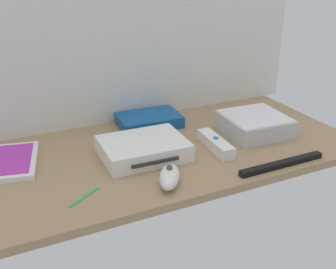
{
  "coord_description": "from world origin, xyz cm",
  "views": [
    {
      "loc": [
        -43.49,
        -90.22,
        48.73
      ],
      "look_at": [
        0.0,
        0.0,
        4.0
      ],
      "focal_mm": 44.98,
      "sensor_mm": 36.0,
      "label": 1
    }
  ],
  "objects_px": {
    "game_case": "(8,162)",
    "remote_nunchuk": "(169,177)",
    "sensor_bar": "(282,164)",
    "network_router": "(149,120)",
    "remote_wand": "(215,144)",
    "game_console": "(143,148)",
    "mini_computer": "(254,124)",
    "stylus_pen": "(85,196)"
  },
  "relations": [
    {
      "from": "remote_nunchuk",
      "to": "stylus_pen",
      "type": "height_order",
      "value": "remote_nunchuk"
    },
    {
      "from": "game_case",
      "to": "remote_nunchuk",
      "type": "relative_size",
      "value": 1.99
    },
    {
      "from": "mini_computer",
      "to": "remote_nunchuk",
      "type": "distance_m",
      "value": 0.38
    },
    {
      "from": "remote_nunchuk",
      "to": "mini_computer",
      "type": "bearing_deg",
      "value": 55.79
    },
    {
      "from": "mini_computer",
      "to": "remote_nunchuk",
      "type": "height_order",
      "value": "mini_computer"
    },
    {
      "from": "sensor_bar",
      "to": "network_router",
      "type": "bearing_deg",
      "value": 116.4
    },
    {
      "from": "remote_wand",
      "to": "stylus_pen",
      "type": "distance_m",
      "value": 0.38
    },
    {
      "from": "remote_nunchuk",
      "to": "sensor_bar",
      "type": "distance_m",
      "value": 0.29
    },
    {
      "from": "game_console",
      "to": "game_case",
      "type": "bearing_deg",
      "value": 164.42
    },
    {
      "from": "mini_computer",
      "to": "remote_wand",
      "type": "distance_m",
      "value": 0.16
    },
    {
      "from": "remote_nunchuk",
      "to": "sensor_bar",
      "type": "xyz_separation_m",
      "value": [
        0.28,
        -0.04,
        -0.01
      ]
    },
    {
      "from": "remote_nunchuk",
      "to": "remote_wand",
      "type": "bearing_deg",
      "value": 62.22
    },
    {
      "from": "remote_wand",
      "to": "sensor_bar",
      "type": "bearing_deg",
      "value": -55.37
    },
    {
      "from": "remote_wand",
      "to": "remote_nunchuk",
      "type": "height_order",
      "value": "remote_nunchuk"
    },
    {
      "from": "game_console",
      "to": "stylus_pen",
      "type": "distance_m",
      "value": 0.22
    },
    {
      "from": "game_case",
      "to": "network_router",
      "type": "relative_size",
      "value": 1.15
    },
    {
      "from": "game_console",
      "to": "network_router",
      "type": "bearing_deg",
      "value": 64.88
    },
    {
      "from": "mini_computer",
      "to": "stylus_pen",
      "type": "bearing_deg",
      "value": -166.84
    },
    {
      "from": "game_case",
      "to": "stylus_pen",
      "type": "bearing_deg",
      "value": -47.09
    },
    {
      "from": "mini_computer",
      "to": "game_case",
      "type": "relative_size",
      "value": 0.83
    },
    {
      "from": "mini_computer",
      "to": "remote_nunchuk",
      "type": "xyz_separation_m",
      "value": [
        -0.35,
        -0.16,
        -0.01
      ]
    },
    {
      "from": "game_case",
      "to": "remote_nunchuk",
      "type": "height_order",
      "value": "remote_nunchuk"
    },
    {
      "from": "sensor_bar",
      "to": "game_case",
      "type": "bearing_deg",
      "value": 153.2
    },
    {
      "from": "network_router",
      "to": "remote_nunchuk",
      "type": "xyz_separation_m",
      "value": [
        -0.09,
        -0.33,
        0.0
      ]
    },
    {
      "from": "game_case",
      "to": "game_console",
      "type": "bearing_deg",
      "value": -4.79
    },
    {
      "from": "sensor_bar",
      "to": "remote_wand",
      "type": "bearing_deg",
      "value": 121.16
    },
    {
      "from": "remote_wand",
      "to": "remote_nunchuk",
      "type": "xyz_separation_m",
      "value": [
        -0.19,
        -0.11,
        0.01
      ]
    },
    {
      "from": "mini_computer",
      "to": "stylus_pen",
      "type": "xyz_separation_m",
      "value": [
        -0.53,
        -0.12,
        -0.02
      ]
    },
    {
      "from": "network_router",
      "to": "sensor_bar",
      "type": "relative_size",
      "value": 0.78
    },
    {
      "from": "sensor_bar",
      "to": "stylus_pen",
      "type": "xyz_separation_m",
      "value": [
        -0.47,
        0.07,
        -0.0
      ]
    },
    {
      "from": "game_case",
      "to": "mini_computer",
      "type": "bearing_deg",
      "value": 4.39
    },
    {
      "from": "remote_nunchuk",
      "to": "stylus_pen",
      "type": "relative_size",
      "value": 1.2
    },
    {
      "from": "remote_wand",
      "to": "network_router",
      "type": "bearing_deg",
      "value": 116.31
    },
    {
      "from": "network_router",
      "to": "sensor_bar",
      "type": "xyz_separation_m",
      "value": [
        0.19,
        -0.37,
        -0.01
      ]
    },
    {
      "from": "game_console",
      "to": "remote_nunchuk",
      "type": "xyz_separation_m",
      "value": [
        -0.0,
        -0.15,
        -0.0
      ]
    },
    {
      "from": "network_router",
      "to": "stylus_pen",
      "type": "xyz_separation_m",
      "value": [
        -0.28,
        -0.3,
        -0.01
      ]
    },
    {
      "from": "remote_nunchuk",
      "to": "game_case",
      "type": "bearing_deg",
      "value": 172.29
    },
    {
      "from": "network_router",
      "to": "sensor_bar",
      "type": "distance_m",
      "value": 0.42
    },
    {
      "from": "game_console",
      "to": "remote_nunchuk",
      "type": "bearing_deg",
      "value": -88.39
    },
    {
      "from": "remote_nunchuk",
      "to": "stylus_pen",
      "type": "bearing_deg",
      "value": -158.14
    },
    {
      "from": "network_router",
      "to": "stylus_pen",
      "type": "distance_m",
      "value": 0.41
    },
    {
      "from": "network_router",
      "to": "remote_wand",
      "type": "bearing_deg",
      "value": -63.46
    }
  ]
}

